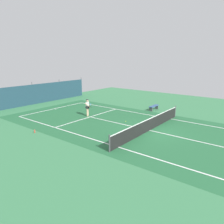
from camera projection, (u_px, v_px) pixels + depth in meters
name	position (u px, v px, depth m)	size (l,w,h in m)	color
ground_plane	(150.00, 130.00, 16.78)	(36.00, 36.00, 0.00)	#387A4C
court_surface	(150.00, 130.00, 16.78)	(11.02, 26.60, 0.01)	#236038
tennis_net	(150.00, 124.00, 16.65)	(10.12, 0.10, 1.10)	black
back_fence	(31.00, 98.00, 26.35)	(16.30, 0.98, 2.70)	#1E3D4C
tennis_player	(88.00, 106.00, 20.69)	(0.57, 0.83, 1.64)	#D8AD8C
tennis_ball_near_player	(126.00, 121.00, 19.04)	(0.07, 0.07, 0.07)	#CCDB33
courtside_bench	(154.00, 107.00, 23.24)	(1.60, 0.40, 0.49)	#335184
water_bottle	(35.00, 131.00, 16.24)	(0.08, 0.08, 0.24)	#D84C38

